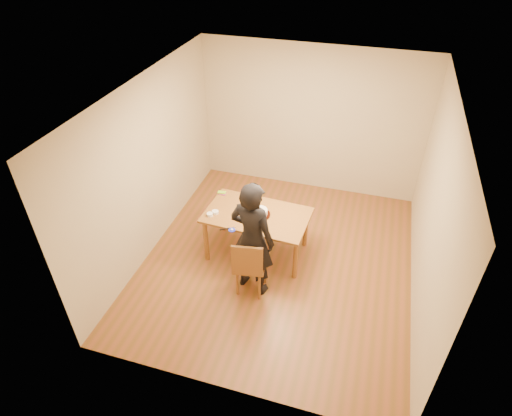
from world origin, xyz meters
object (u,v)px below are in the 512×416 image
(dining_table, at_px, (257,215))
(person, at_px, (252,239))
(cake_plate, at_px, (260,214))
(cake, at_px, (260,212))
(dining_chair, at_px, (251,265))

(dining_table, distance_m, person, 0.76)
(dining_table, distance_m, cake_plate, 0.06)
(cake_plate, height_order, cake, cake)
(dining_table, bearing_deg, dining_chair, -75.49)
(dining_table, xyz_separation_m, cake_plate, (0.05, -0.01, 0.03))
(dining_table, xyz_separation_m, cake, (0.05, -0.01, 0.08))
(dining_chair, distance_m, person, 0.44)
(dining_chair, distance_m, cake_plate, 0.83)
(dining_chair, xyz_separation_m, cake_plate, (-0.10, 0.77, 0.31))
(cake_plate, distance_m, cake, 0.05)
(dining_table, xyz_separation_m, person, (0.15, -0.73, 0.16))
(dining_table, xyz_separation_m, dining_chair, (0.15, -0.78, -0.28))
(cake_plate, xyz_separation_m, cake, (0.00, 0.00, 0.05))
(dining_chair, xyz_separation_m, cake, (-0.10, 0.77, 0.36))
(dining_chair, relative_size, person, 0.21)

